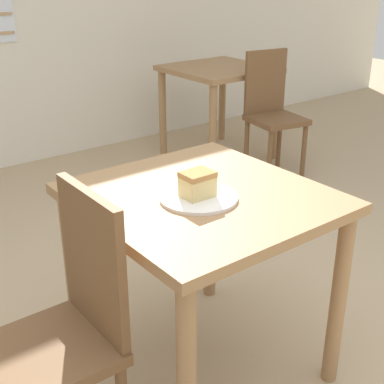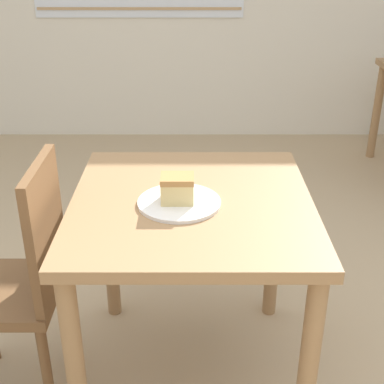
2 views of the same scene
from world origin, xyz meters
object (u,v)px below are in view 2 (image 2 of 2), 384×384
dining_table_near (193,232)px  cake_slice (179,188)px  chair_near_window (24,278)px  plate (181,202)px

dining_table_near → cake_slice: cake_slice is taller
dining_table_near → chair_near_window: chair_near_window is taller
dining_table_near → cake_slice: size_ratio=7.86×
chair_near_window → cake_slice: size_ratio=8.62×
plate → dining_table_near: bearing=39.1°
chair_near_window → dining_table_near: bearing=97.7°
chair_near_window → plate: (0.54, 0.04, 0.27)m
chair_near_window → cake_slice: chair_near_window is taller
chair_near_window → cake_slice: (0.53, 0.04, 0.32)m
dining_table_near → chair_near_window: (-0.58, -0.08, -0.14)m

